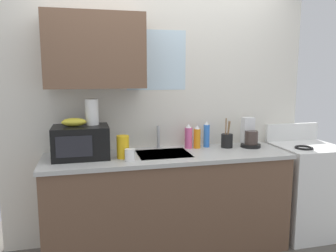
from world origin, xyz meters
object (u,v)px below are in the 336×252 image
banana_bunch (74,122)px  utensil_crock (227,140)px  dish_soap_bottle_pink (188,137)px  dish_soap_bottle_blue (207,135)px  coffee_maker (250,136)px  dish_soap_bottle_orange (197,137)px  stove_range (305,189)px  microwave (81,142)px  mug_white (130,155)px  paper_towel_roll (92,112)px  cereal_canister (123,147)px

banana_bunch → utensil_crock: bearing=2.8°
dish_soap_bottle_pink → dish_soap_bottle_blue: bearing=2.5°
banana_bunch → utensil_crock: (1.40, 0.07, -0.23)m
dish_soap_bottle_blue → coffee_maker: bearing=-11.1°
banana_bunch → dish_soap_bottle_pink: bearing=7.2°
dish_soap_bottle_orange → stove_range: bearing=-8.3°
microwave → dish_soap_bottle_blue: 1.18m
dish_soap_bottle_blue → banana_bunch: bearing=-173.5°
coffee_maker → dish_soap_bottle_orange: size_ratio=1.28×
coffee_maker → dish_soap_bottle_pink: size_ratio=1.21×
utensil_crock → banana_bunch: bearing=-177.2°
dish_soap_bottle_pink → banana_bunch: bearing=-172.8°
dish_soap_bottle_pink → mug_white: (-0.60, -0.32, -0.06)m
dish_soap_bottle_pink → dish_soap_bottle_blue: 0.19m
stove_range → paper_towel_roll: 2.22m
microwave → cereal_canister: bearing=-16.1°
dish_soap_bottle_pink → cereal_canister: bearing=-160.3°
dish_soap_bottle_orange → cereal_canister: size_ratio=1.15×
stove_range → banana_bunch: (-2.21, 0.05, 0.75)m
banana_bunch → coffee_maker: 1.65m
paper_towel_roll → cereal_canister: size_ratio=1.15×
mug_white → utensil_crock: (0.97, 0.26, 0.02)m
stove_range → dish_soap_bottle_orange: 1.23m
paper_towel_roll → mug_white: size_ratio=2.32×
microwave → dish_soap_bottle_blue: microwave is taller
microwave → banana_bunch: bearing=178.2°
dish_soap_bottle_pink → mug_white: size_ratio=2.44×
dish_soap_bottle_pink → microwave: bearing=-172.4°
microwave → coffee_maker: 1.58m
mug_white → utensil_crock: 1.00m
stove_range → banana_bunch: size_ratio=5.40×
banana_bunch → utensil_crock: size_ratio=0.70×
banana_bunch → dish_soap_bottle_blue: size_ratio=0.79×
cereal_canister → utensil_crock: 1.03m
coffee_maker → dish_soap_bottle_pink: 0.60m
dish_soap_bottle_pink → utensil_crock: bearing=-9.4°
paper_towel_roll → dish_soap_bottle_pink: 0.93m
banana_bunch → utensil_crock: banana_bunch is taller
microwave → mug_white: size_ratio=4.84×
coffee_maker → mug_white: coffee_maker is taller
dish_soap_bottle_pink → cereal_canister: size_ratio=1.21×
stove_range → mug_white: 1.85m
stove_range → cereal_canister: bearing=-178.3°
dish_soap_bottle_blue → cereal_canister: (-0.83, -0.24, -0.02)m
dish_soap_bottle_blue → cereal_canister: size_ratio=1.32×
banana_bunch → paper_towel_roll: bearing=18.4°
dish_soap_bottle_pink → paper_towel_roll: bearing=-174.8°
microwave → stove_range: bearing=-1.2°
cereal_canister → utensil_crock: bearing=9.5°
coffee_maker → utensil_crock: bearing=177.1°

